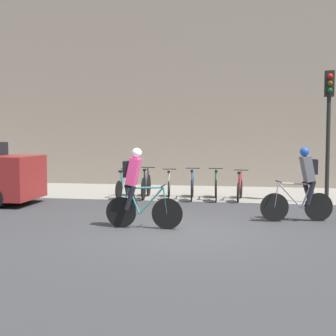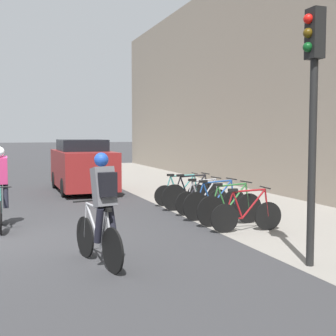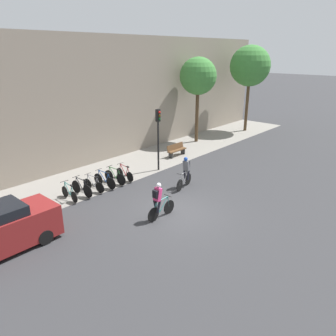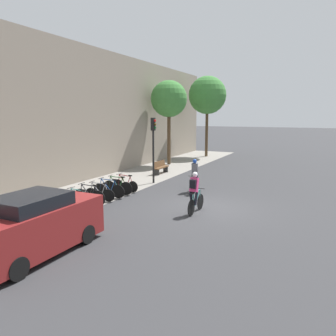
{
  "view_description": "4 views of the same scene",
  "coord_description": "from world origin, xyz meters",
  "px_view_note": "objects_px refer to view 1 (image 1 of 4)",
  "views": [
    {
      "loc": [
        1.38,
        -9.78,
        2.08
      ],
      "look_at": [
        -0.87,
        3.4,
        1.12
      ],
      "focal_mm": 50.0,
      "sensor_mm": 36.0,
      "label": 1
    },
    {
      "loc": [
        9.76,
        0.24,
        2.07
      ],
      "look_at": [
        0.83,
        3.46,
        1.37
      ],
      "focal_mm": 50.0,
      "sensor_mm": 36.0,
      "label": 2
    },
    {
      "loc": [
        -10.8,
        -9.07,
        7.36
      ],
      "look_at": [
        1.09,
        1.56,
        1.61
      ],
      "focal_mm": 35.0,
      "sensor_mm": 36.0,
      "label": 3
    },
    {
      "loc": [
        -13.55,
        -4.59,
        4.14
      ],
      "look_at": [
        0.36,
        2.15,
        1.61
      ],
      "focal_mm": 35.0,
      "sensor_mm": 36.0,
      "label": 4
    }
  ],
  "objects_px": {
    "parked_bike_3": "(192,186)",
    "traffic_light_pole": "(329,113)",
    "parked_bike_5": "(240,188)",
    "cyclist_grey": "(304,182)",
    "cyclist_pink": "(136,186)",
    "parked_bike_0": "(124,186)",
    "parked_bike_4": "(216,187)",
    "parked_bike_1": "(146,185)",
    "parked_bike_2": "(169,187)"
  },
  "relations": [
    {
      "from": "parked_bike_0",
      "to": "cyclist_pink",
      "type": "bearing_deg",
      "value": -71.76
    },
    {
      "from": "cyclist_pink",
      "to": "parked_bike_2",
      "type": "height_order",
      "value": "cyclist_pink"
    },
    {
      "from": "cyclist_pink",
      "to": "parked_bike_3",
      "type": "height_order",
      "value": "cyclist_pink"
    },
    {
      "from": "cyclist_pink",
      "to": "parked_bike_3",
      "type": "relative_size",
      "value": 1.02
    },
    {
      "from": "cyclist_grey",
      "to": "parked_bike_1",
      "type": "bearing_deg",
      "value": 143.56
    },
    {
      "from": "cyclist_pink",
      "to": "traffic_light_pole",
      "type": "relative_size",
      "value": 0.45
    },
    {
      "from": "cyclist_pink",
      "to": "parked_bike_4",
      "type": "relative_size",
      "value": 1.05
    },
    {
      "from": "cyclist_pink",
      "to": "parked_bike_0",
      "type": "distance_m",
      "value": 5.16
    },
    {
      "from": "parked_bike_1",
      "to": "parked_bike_5",
      "type": "distance_m",
      "value": 3.04
    },
    {
      "from": "parked_bike_0",
      "to": "parked_bike_3",
      "type": "bearing_deg",
      "value": 0.01
    },
    {
      "from": "parked_bike_1",
      "to": "traffic_light_pole",
      "type": "bearing_deg",
      "value": -3.48
    },
    {
      "from": "parked_bike_3",
      "to": "parked_bike_4",
      "type": "bearing_deg",
      "value": 0.05
    },
    {
      "from": "cyclist_pink",
      "to": "parked_bike_5",
      "type": "xyz_separation_m",
      "value": [
        2.19,
        4.87,
        -0.56
      ]
    },
    {
      "from": "parked_bike_4",
      "to": "traffic_light_pole",
      "type": "distance_m",
      "value": 4.09
    },
    {
      "from": "parked_bike_2",
      "to": "parked_bike_1",
      "type": "bearing_deg",
      "value": 179.93
    },
    {
      "from": "parked_bike_3",
      "to": "parked_bike_1",
      "type": "bearing_deg",
      "value": 179.97
    },
    {
      "from": "parked_bike_2",
      "to": "parked_bike_4",
      "type": "bearing_deg",
      "value": 0.03
    },
    {
      "from": "parked_bike_2",
      "to": "parked_bike_3",
      "type": "bearing_deg",
      "value": 0.0
    },
    {
      "from": "parked_bike_4",
      "to": "parked_bike_5",
      "type": "relative_size",
      "value": 1.05
    },
    {
      "from": "cyclist_pink",
      "to": "parked_bike_1",
      "type": "height_order",
      "value": "cyclist_pink"
    },
    {
      "from": "parked_bike_5",
      "to": "traffic_light_pole",
      "type": "height_order",
      "value": "traffic_light_pole"
    },
    {
      "from": "cyclist_pink",
      "to": "parked_bike_2",
      "type": "bearing_deg",
      "value": 91.01
    },
    {
      "from": "cyclist_grey",
      "to": "parked_bike_1",
      "type": "distance_m",
      "value": 5.76
    },
    {
      "from": "cyclist_pink",
      "to": "parked_bike_5",
      "type": "distance_m",
      "value": 5.37
    },
    {
      "from": "parked_bike_0",
      "to": "parked_bike_1",
      "type": "xyz_separation_m",
      "value": [
        0.76,
        0.0,
        0.04
      ]
    },
    {
      "from": "cyclist_grey",
      "to": "cyclist_pink",
      "type": "bearing_deg",
      "value": -158.67
    },
    {
      "from": "cyclist_grey",
      "to": "parked_bike_0",
      "type": "bearing_deg",
      "value": 147.64
    },
    {
      "from": "parked_bike_5",
      "to": "traffic_light_pole",
      "type": "distance_m",
      "value": 3.51
    },
    {
      "from": "cyclist_grey",
      "to": "parked_bike_3",
      "type": "bearing_deg",
      "value": 132.25
    },
    {
      "from": "cyclist_grey",
      "to": "parked_bike_4",
      "type": "distance_m",
      "value": 4.16
    },
    {
      "from": "parked_bike_3",
      "to": "traffic_light_pole",
      "type": "relative_size",
      "value": 0.44
    },
    {
      "from": "parked_bike_3",
      "to": "parked_bike_4",
      "type": "height_order",
      "value": "parked_bike_4"
    },
    {
      "from": "parked_bike_0",
      "to": "parked_bike_2",
      "type": "bearing_deg",
      "value": 0.02
    },
    {
      "from": "cyclist_pink",
      "to": "traffic_light_pole",
      "type": "bearing_deg",
      "value": 43.47
    },
    {
      "from": "cyclist_grey",
      "to": "parked_bike_4",
      "type": "height_order",
      "value": "cyclist_grey"
    },
    {
      "from": "parked_bike_2",
      "to": "cyclist_pink",
      "type": "bearing_deg",
      "value": -88.99
    },
    {
      "from": "cyclist_pink",
      "to": "parked_bike_2",
      "type": "xyz_separation_m",
      "value": [
        -0.09,
        4.87,
        -0.56
      ]
    },
    {
      "from": "cyclist_grey",
      "to": "parked_bike_3",
      "type": "xyz_separation_m",
      "value": [
        -3.09,
        3.4,
        -0.54
      ]
    },
    {
      "from": "parked_bike_5",
      "to": "traffic_light_pole",
      "type": "bearing_deg",
      "value": -7.49
    },
    {
      "from": "parked_bike_1",
      "to": "parked_bike_4",
      "type": "relative_size",
      "value": 1.02
    },
    {
      "from": "cyclist_pink",
      "to": "parked_bike_0",
      "type": "bearing_deg",
      "value": 108.24
    },
    {
      "from": "traffic_light_pole",
      "to": "cyclist_grey",
      "type": "bearing_deg",
      "value": -108.38
    },
    {
      "from": "parked_bike_4",
      "to": "parked_bike_5",
      "type": "bearing_deg",
      "value": -0.09
    },
    {
      "from": "parked_bike_0",
      "to": "parked_bike_1",
      "type": "relative_size",
      "value": 0.92
    },
    {
      "from": "traffic_light_pole",
      "to": "parked_bike_0",
      "type": "bearing_deg",
      "value": 176.94
    },
    {
      "from": "parked_bike_1",
      "to": "cyclist_pink",
      "type": "bearing_deg",
      "value": -80.15
    },
    {
      "from": "cyclist_pink",
      "to": "parked_bike_1",
      "type": "bearing_deg",
      "value": 99.85
    },
    {
      "from": "cyclist_grey",
      "to": "traffic_light_pole",
      "type": "bearing_deg",
      "value": 71.62
    },
    {
      "from": "cyclist_grey",
      "to": "traffic_light_pole",
      "type": "relative_size",
      "value": 0.45
    },
    {
      "from": "cyclist_pink",
      "to": "cyclist_grey",
      "type": "height_order",
      "value": "cyclist_pink"
    }
  ]
}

